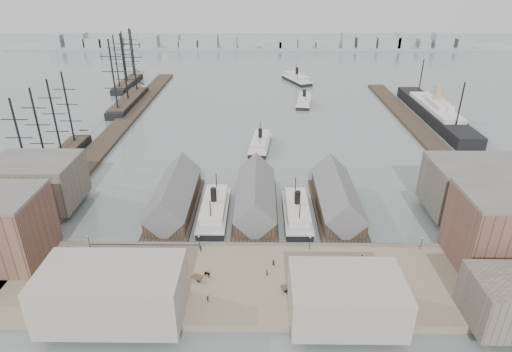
{
  "coord_description": "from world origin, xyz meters",
  "views": [
    {
      "loc": [
        1.52,
        -103.14,
        70.29
      ],
      "look_at": [
        0.0,
        30.0,
        6.0
      ],
      "focal_mm": 30.0,
      "sensor_mm": 36.0,
      "label": 1
    }
  ],
  "objects_px": {
    "horse_cart_left": "(68,265)",
    "horse_cart_right": "(294,290)",
    "tram": "(475,269)",
    "ferry_docked_west": "(214,209)",
    "ocean_steamer": "(435,112)",
    "horse_cart_center": "(204,275)"
  },
  "relations": [
    {
      "from": "ocean_steamer",
      "to": "horse_cart_left",
      "type": "distance_m",
      "value": 189.35
    },
    {
      "from": "horse_cart_left",
      "to": "tram",
      "type": "bearing_deg",
      "value": -87.33
    },
    {
      "from": "horse_cart_center",
      "to": "horse_cart_right",
      "type": "xyz_separation_m",
      "value": [
        21.66,
        -4.96,
        -0.08
      ]
    },
    {
      "from": "ferry_docked_west",
      "to": "tram",
      "type": "bearing_deg",
      "value": -24.83
    },
    {
      "from": "tram",
      "to": "horse_cart_left",
      "type": "relative_size",
      "value": 2.4
    },
    {
      "from": "horse_cart_center",
      "to": "horse_cart_right",
      "type": "height_order",
      "value": "horse_cart_center"
    },
    {
      "from": "tram",
      "to": "horse_cart_center",
      "type": "bearing_deg",
      "value": 173.92
    },
    {
      "from": "horse_cart_left",
      "to": "horse_cart_right",
      "type": "height_order",
      "value": "horse_cart_left"
    },
    {
      "from": "horse_cart_center",
      "to": "ferry_docked_west",
      "type": "bearing_deg",
      "value": 32.23
    },
    {
      "from": "ocean_steamer",
      "to": "horse_cart_center",
      "type": "bearing_deg",
      "value": -128.24
    },
    {
      "from": "ferry_docked_west",
      "to": "ocean_steamer",
      "type": "relative_size",
      "value": 0.32
    },
    {
      "from": "tram",
      "to": "horse_cart_left",
      "type": "bearing_deg",
      "value": 171.35
    },
    {
      "from": "ocean_steamer",
      "to": "tram",
      "type": "bearing_deg",
      "value": -106.07
    },
    {
      "from": "horse_cart_right",
      "to": "ferry_docked_west",
      "type": "bearing_deg",
      "value": 13.56
    },
    {
      "from": "tram",
      "to": "horse_cart_center",
      "type": "distance_m",
      "value": 66.62
    },
    {
      "from": "ferry_docked_west",
      "to": "horse_cart_center",
      "type": "bearing_deg",
      "value": -88.43
    },
    {
      "from": "ocean_steamer",
      "to": "tram",
      "type": "height_order",
      "value": "ocean_steamer"
    },
    {
      "from": "ferry_docked_west",
      "to": "tram",
      "type": "xyz_separation_m",
      "value": [
        67.49,
        -31.22,
        1.61
      ]
    },
    {
      "from": "tram",
      "to": "horse_cart_right",
      "type": "xyz_separation_m",
      "value": [
        -44.92,
        -6.8,
        -1.25
      ]
    },
    {
      "from": "ferry_docked_west",
      "to": "horse_cart_center",
      "type": "xyz_separation_m",
      "value": [
        0.91,
        -33.06,
        0.45
      ]
    },
    {
      "from": "horse_cart_left",
      "to": "horse_cart_right",
      "type": "xyz_separation_m",
      "value": [
        56.66,
        -8.55,
        -0.07
      ]
    },
    {
      "from": "tram",
      "to": "horse_cart_left",
      "type": "xyz_separation_m",
      "value": [
        -101.58,
        1.76,
        -1.18
      ]
    }
  ]
}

